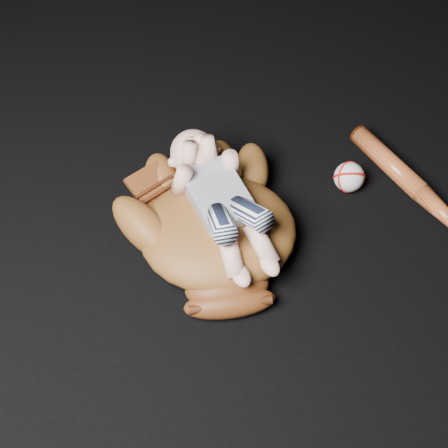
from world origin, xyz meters
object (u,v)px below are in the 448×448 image
(baseball_glove, at_px, (218,226))
(baseball_bat, at_px, (430,200))
(newborn_baby, at_px, (224,202))
(baseball, at_px, (349,177))

(baseball_glove, relative_size, baseball_bat, 0.93)
(newborn_baby, height_order, baseball_bat, newborn_baby)
(newborn_baby, xyz_separation_m, baseball, (0.32, 0.03, -0.10))
(baseball_bat, bearing_deg, newborn_baby, 168.86)
(baseball_bat, relative_size, baseball, 7.21)
(baseball_bat, height_order, baseball, baseball)
(newborn_baby, bearing_deg, baseball_bat, -11.86)
(baseball_glove, distance_m, newborn_baby, 0.06)
(baseball_glove, bearing_deg, newborn_baby, 42.39)
(newborn_baby, height_order, baseball, newborn_baby)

